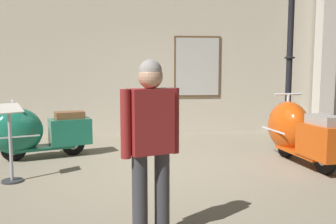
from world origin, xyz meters
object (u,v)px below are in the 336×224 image
(scooter_0, at_px, (33,132))
(info_stanchion, at_px, (11,150))
(lamppost, at_px, (290,57))
(visitor_0, at_px, (151,138))
(scooter_1, at_px, (298,131))

(scooter_0, xyz_separation_m, info_stanchion, (0.02, -1.27, -0.02))
(scooter_0, relative_size, lamppost, 0.53)
(info_stanchion, bearing_deg, scooter_0, 91.09)
(scooter_0, bearing_deg, lamppost, 164.07)
(visitor_0, bearing_deg, lamppost, -58.62)
(scooter_0, relative_size, visitor_0, 1.07)
(scooter_1, height_order, lamppost, lamppost)
(scooter_0, height_order, scooter_1, scooter_1)
(scooter_1, xyz_separation_m, visitor_0, (-2.51, -2.52, 0.42))
(scooter_1, relative_size, lamppost, 0.57)
(visitor_0, bearing_deg, scooter_0, 9.01)
(scooter_0, distance_m, scooter_1, 4.32)
(visitor_0, height_order, info_stanchion, visitor_0)
(scooter_1, height_order, visitor_0, visitor_0)
(visitor_0, bearing_deg, info_stanchion, 22.54)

